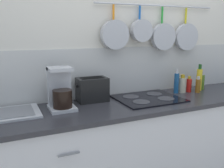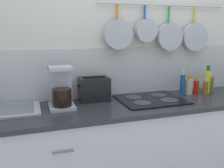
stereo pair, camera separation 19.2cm
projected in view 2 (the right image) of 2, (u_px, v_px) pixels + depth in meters
name	position (u px, v px, depth m)	size (l,w,h in m)	color
wall_back	(132.00, 53.00, 2.28)	(7.20, 0.15, 2.60)	silver
cabinet_base	(145.00, 154.00, 2.15)	(2.90, 0.56, 0.86)	silver
countertop	(146.00, 104.00, 2.05)	(2.94, 0.58, 0.03)	#2D2D33
coffee_maker	(61.00, 91.00, 1.90)	(0.19, 0.21, 0.32)	#B7BABF
toaster	(94.00, 89.00, 2.08)	(0.27, 0.16, 0.20)	black
cooktop	(151.00, 99.00, 2.12)	(0.54, 0.45, 0.01)	black
bottle_vinegar	(182.00, 84.00, 2.28)	(0.04, 0.04, 0.23)	navy
bottle_dish_soap	(189.00, 86.00, 2.30)	(0.07, 0.07, 0.17)	#BFB799
bottle_olive_oil	(196.00, 87.00, 2.31)	(0.05, 0.05, 0.15)	red
bottle_sesame_oil	(205.00, 87.00, 2.28)	(0.05, 0.05, 0.16)	#8C5919
bottle_cooking_wine	(207.00, 81.00, 2.34)	(0.05, 0.05, 0.26)	yellow
bottle_hot_sauce	(210.00, 84.00, 2.40)	(0.05, 0.05, 0.18)	#4C721E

